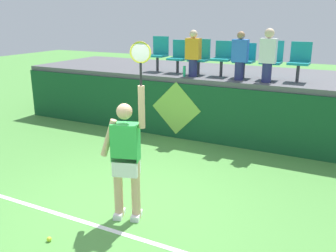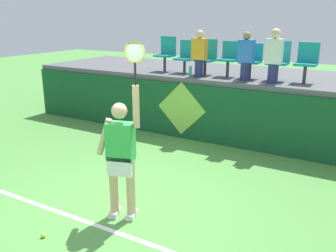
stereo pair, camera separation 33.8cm
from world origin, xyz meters
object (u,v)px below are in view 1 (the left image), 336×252
(stadium_chair_1, at_px, (179,55))
(spectator_0, at_px, (240,55))
(stadium_chair_0, at_px, (159,52))
(stadium_chair_2, at_px, (200,56))
(tennis_ball, at_px, (49,239))
(stadium_chair_4, at_px, (245,58))
(tennis_player, at_px, (126,155))
(water_bottle, at_px, (184,71))
(spectator_2, at_px, (193,53))
(stadium_chair_6, at_px, (300,60))
(spectator_1, at_px, (268,54))
(stadium_chair_5, at_px, (272,58))
(stadium_chair_3, at_px, (223,56))

(stadium_chair_1, bearing_deg, spectator_0, -13.71)
(stadium_chair_0, bearing_deg, stadium_chair_2, 0.14)
(tennis_ball, xyz_separation_m, stadium_chair_4, (0.95, 5.46, 1.86))
(tennis_player, distance_m, water_bottle, 4.07)
(tennis_player, height_order, spectator_0, tennis_player)
(stadium_chair_0, xyz_separation_m, stadium_chair_4, (2.27, -0.01, -0.04))
(stadium_chair_2, bearing_deg, spectator_2, -90.00)
(stadium_chair_6, height_order, spectator_0, spectator_0)
(stadium_chair_4, relative_size, spectator_2, 0.73)
(tennis_player, xyz_separation_m, stadium_chair_1, (-1.34, 4.48, 0.91))
(spectator_1, bearing_deg, stadium_chair_5, 90.00)
(stadium_chair_5, distance_m, spectator_0, 0.74)
(tennis_player, xyz_separation_m, tennis_ball, (-0.59, -0.99, -0.94))
(stadium_chair_3, height_order, stadium_chair_6, stadium_chair_6)
(stadium_chair_4, height_order, spectator_0, spectator_0)
(stadium_chair_0, distance_m, spectator_0, 2.30)
(tennis_ball, xyz_separation_m, stadium_chair_1, (-0.74, 5.47, 1.85))
(stadium_chair_5, bearing_deg, tennis_ball, -105.92)
(tennis_ball, relative_size, water_bottle, 0.26)
(tennis_player, relative_size, water_bottle, 10.00)
(tennis_ball, height_order, stadium_chair_3, stadium_chair_3)
(stadium_chair_0, height_order, stadium_chair_2, stadium_chair_0)
(stadium_chair_1, xyz_separation_m, spectator_1, (2.30, -0.42, 0.17))
(stadium_chair_0, relative_size, spectator_1, 0.77)
(tennis_player, xyz_separation_m, spectator_2, (-0.77, 4.07, 1.03))
(stadium_chair_0, height_order, spectator_2, spectator_2)
(tennis_player, bearing_deg, stadium_chair_6, 70.78)
(stadium_chair_2, xyz_separation_m, spectator_1, (1.74, -0.43, 0.15))
(spectator_2, bearing_deg, tennis_ball, -87.98)
(tennis_ball, distance_m, stadium_chair_6, 6.17)
(spectator_2, bearing_deg, tennis_player, -79.26)
(water_bottle, xyz_separation_m, stadium_chair_4, (1.28, 0.55, 0.31))
(spectator_1, bearing_deg, stadium_chair_2, 166.22)
(tennis_player, xyz_separation_m, spectator_1, (0.97, 4.06, 1.08))
(stadium_chair_5, bearing_deg, stadium_chair_2, 179.91)
(stadium_chair_0, bearing_deg, stadium_chair_6, -0.05)
(tennis_player, xyz_separation_m, water_bottle, (-0.93, 3.92, 0.60))
(stadium_chair_6, xyz_separation_m, spectator_0, (-1.21, -0.41, 0.07))
(stadium_chair_0, xyz_separation_m, stadium_chair_6, (3.47, -0.00, -0.01))
(stadium_chair_0, relative_size, stadium_chair_3, 1.08)
(water_bottle, relative_size, spectator_0, 0.24)
(tennis_player, distance_m, stadium_chair_2, 4.64)
(stadium_chair_4, bearing_deg, stadium_chair_2, 179.50)
(tennis_ball, distance_m, spectator_0, 5.51)
(tennis_player, bearing_deg, stadium_chair_3, 92.39)
(stadium_chair_0, bearing_deg, spectator_2, -19.86)
(tennis_ball, height_order, stadium_chair_5, stadium_chair_5)
(stadium_chair_1, bearing_deg, tennis_player, -73.39)
(water_bottle, height_order, stadium_chair_6, stadium_chair_6)
(water_bottle, height_order, stadium_chair_3, stadium_chair_3)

